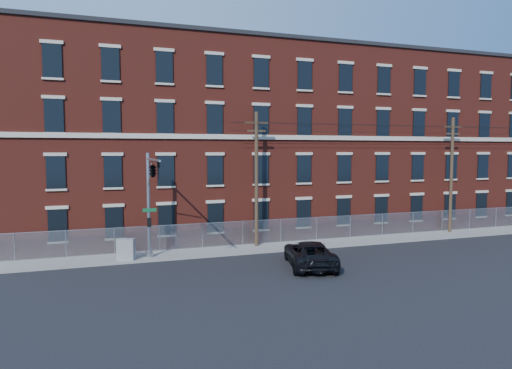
{
  "coord_description": "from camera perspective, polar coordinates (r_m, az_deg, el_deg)",
  "views": [
    {
      "loc": [
        -8.93,
        -26.26,
        7.28
      ],
      "look_at": [
        1.42,
        4.0,
        4.87
      ],
      "focal_mm": 31.84,
      "sensor_mm": 36.0,
      "label": 1
    }
  ],
  "objects": [
    {
      "name": "pickup_truck",
      "position": [
        28.97,
        6.75,
        -8.63
      ],
      "size": [
        4.07,
        6.3,
        1.61
      ],
      "primitive_type": "imported",
      "rotation": [
        0.0,
        0.0,
        2.88
      ],
      "color": "black",
      "rests_on": "ground"
    },
    {
      "name": "chain_link_fence",
      "position": [
        39.2,
        13.73,
        -4.95
      ],
      "size": [
        59.06,
        0.06,
        1.85
      ],
      "color": "#A5A8AD",
      "rests_on": "ground"
    },
    {
      "name": "ground",
      "position": [
        28.68,
        -0.09,
        -10.4
      ],
      "size": [
        140.0,
        140.0,
        0.0
      ],
      "primitive_type": "plane",
      "color": "black",
      "rests_on": "ground"
    },
    {
      "name": "traffic_signal_mast",
      "position": [
        28.66,
        -12.96,
        0.41
      ],
      "size": [
        0.9,
        6.75,
        7.0
      ],
      "color": "#9EA0A5",
      "rests_on": "ground"
    },
    {
      "name": "utility_cabinet",
      "position": [
        31.17,
        -16.04,
        -7.83
      ],
      "size": [
        1.23,
        0.89,
        1.39
      ],
      "primitive_type": "cube",
      "rotation": [
        0.0,
        0.0,
        -0.33
      ],
      "color": "gray",
      "rests_on": "sidewalk"
    },
    {
      "name": "utility_pole_near",
      "position": [
        33.74,
        0.06,
        1.01
      ],
      "size": [
        1.8,
        0.28,
        10.0
      ],
      "color": "#443422",
      "rests_on": "ground"
    },
    {
      "name": "sidewalk",
      "position": [
        38.31,
        14.76,
        -6.7
      ],
      "size": [
        65.0,
        3.0,
        0.12
      ],
      "primitive_type": "cube",
      "color": "gray",
      "rests_on": "ground"
    },
    {
      "name": "mill_building",
      "position": [
        45.32,
        8.67,
        5.36
      ],
      "size": [
        55.3,
        14.32,
        16.3
      ],
      "color": "maroon",
      "rests_on": "ground"
    },
    {
      "name": "overhead_wires",
      "position": [
        43.07,
        23.5,
        6.4
      ],
      "size": [
        40.0,
        0.62,
        0.62
      ],
      "color": "black",
      "rests_on": "ground"
    },
    {
      "name": "utility_pole_mid",
      "position": [
        43.08,
        23.35,
        1.37
      ],
      "size": [
        1.8,
        0.28,
        10.0
      ],
      "color": "#443422",
      "rests_on": "ground"
    }
  ]
}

